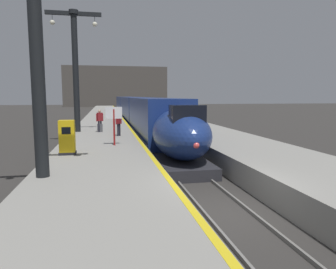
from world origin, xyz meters
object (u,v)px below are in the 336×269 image
(passenger_near_edge, at_px, (100,119))
(rolling_suitcase, at_px, (100,128))
(highspeed_train_main, at_px, (136,110))
(departure_info_board, at_px, (114,118))
(station_column_near, at_px, (34,1))
(ticket_machine_yellow, at_px, (67,139))
(passenger_mid_platform, at_px, (119,121))
(station_column_mid, at_px, (75,60))

(passenger_near_edge, height_order, rolling_suitcase, passenger_near_edge)
(highspeed_train_main, distance_m, departure_info_board, 22.81)
(station_column_near, relative_size, ticket_machine_yellow, 5.95)
(station_column_near, distance_m, rolling_suitcase, 14.24)
(departure_info_board, bearing_deg, passenger_mid_platform, 84.22)
(passenger_near_edge, xyz_separation_m, passenger_mid_platform, (1.30, -2.61, 0.00))
(passenger_mid_platform, height_order, ticket_machine_yellow, passenger_mid_platform)
(passenger_near_edge, distance_m, departure_info_board, 6.73)
(station_column_near, distance_m, passenger_near_edge, 13.94)
(station_column_near, height_order, rolling_suitcase, station_column_near)
(highspeed_train_main, relative_size, rolling_suitcase, 56.96)
(departure_info_board, bearing_deg, rolling_suitcase, 97.62)
(highspeed_train_main, bearing_deg, ticket_machine_yellow, -102.59)
(highspeed_train_main, height_order, passenger_mid_platform, highspeed_train_main)
(rolling_suitcase, xyz_separation_m, departure_info_board, (0.90, -6.71, 1.20))
(station_column_mid, height_order, passenger_mid_platform, station_column_mid)
(highspeed_train_main, relative_size, passenger_near_edge, 33.10)
(rolling_suitcase, bearing_deg, station_column_mid, 161.80)
(station_column_near, relative_size, rolling_suitcase, 9.70)
(highspeed_train_main, height_order, station_column_mid, station_column_mid)
(station_column_mid, relative_size, ticket_machine_yellow, 5.60)
(station_column_near, xyz_separation_m, station_column_mid, (-0.00, 13.62, -0.30))
(ticket_machine_yellow, bearing_deg, rolling_suitcase, 81.63)
(rolling_suitcase, height_order, departure_info_board, departure_info_board)
(station_column_near, relative_size, passenger_mid_platform, 5.63)
(highspeed_train_main, xyz_separation_m, ticket_machine_yellow, (-5.55, -24.85, -0.17))
(highspeed_train_main, bearing_deg, passenger_mid_platform, -98.95)
(station_column_mid, distance_m, ticket_machine_yellow, 10.64)
(passenger_near_edge, relative_size, departure_info_board, 0.80)
(station_column_near, bearing_deg, highspeed_train_main, 78.47)
(departure_info_board, bearing_deg, passenger_near_edge, 97.65)
(station_column_mid, bearing_deg, passenger_mid_platform, -47.22)
(station_column_mid, distance_m, passenger_near_edge, 4.77)
(passenger_mid_platform, xyz_separation_m, ticket_machine_yellow, (-2.63, -6.34, -0.25))
(passenger_mid_platform, xyz_separation_m, departure_info_board, (-0.41, -4.04, 0.52))
(rolling_suitcase, bearing_deg, ticket_machine_yellow, -98.37)
(highspeed_train_main, distance_m, rolling_suitcase, 16.41)
(highspeed_train_main, relative_size, departure_info_board, 26.38)
(station_column_near, distance_m, departure_info_board, 8.04)
(passenger_near_edge, xyz_separation_m, rolling_suitcase, (-0.00, 0.06, -0.69))
(station_column_near, height_order, ticket_machine_yellow, station_column_near)
(departure_info_board, bearing_deg, highspeed_train_main, 81.61)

